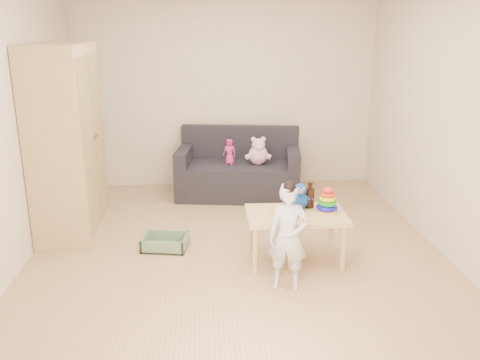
{
  "coord_description": "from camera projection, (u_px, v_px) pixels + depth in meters",
  "views": [
    {
      "loc": [
        -0.31,
        -4.6,
        2.14
      ],
      "look_at": [
        0.05,
        0.25,
        0.65
      ],
      "focal_mm": 38.0,
      "sensor_mm": 36.0,
      "label": 1
    }
  ],
  "objects": [
    {
      "name": "room",
      "position": [
        237.0,
        120.0,
        4.65
      ],
      "size": [
        4.5,
        4.5,
        4.5
      ],
      "color": "tan",
      "rests_on": "ground"
    },
    {
      "name": "wardrobe",
      "position": [
        67.0,
        142.0,
        5.23
      ],
      "size": [
        0.55,
        1.09,
        1.97
      ],
      "primitive_type": "cube",
      "color": "tan",
      "rests_on": "ground"
    },
    {
      "name": "sofa",
      "position": [
        238.0,
        180.0,
        6.58
      ],
      "size": [
        1.64,
        0.98,
        0.44
      ],
      "primitive_type": "cube",
      "rotation": [
        0.0,
        0.0,
        -0.14
      ],
      "color": "black",
      "rests_on": "ground"
    },
    {
      "name": "play_table",
      "position": [
        295.0,
        237.0,
        4.74
      ],
      "size": [
        0.92,
        0.59,
        0.48
      ],
      "primitive_type": "cube",
      "rotation": [
        0.0,
        0.0,
        -0.01
      ],
      "color": "#E8C27F",
      "rests_on": "ground"
    },
    {
      "name": "storage_bin",
      "position": [
        165.0,
        242.0,
        5.06
      ],
      "size": [
        0.48,
        0.39,
        0.13
      ],
      "primitive_type": null,
      "rotation": [
        0.0,
        0.0,
        -0.17
      ],
      "color": "#62825E",
      "rests_on": "ground"
    },
    {
      "name": "toddler",
      "position": [
        288.0,
        238.0,
        4.2
      ],
      "size": [
        0.38,
        0.3,
        0.9
      ],
      "primitive_type": "imported",
      "rotation": [
        0.0,
        0.0,
        -0.26
      ],
      "color": "silver",
      "rests_on": "ground"
    },
    {
      "name": "pink_bear",
      "position": [
        258.0,
        153.0,
        6.43
      ],
      "size": [
        0.32,
        0.3,
        0.3
      ],
      "primitive_type": null,
      "rotation": [
        0.0,
        0.0,
        -0.35
      ],
      "color": "#E9ABC2",
      "rests_on": "sofa"
    },
    {
      "name": "doll",
      "position": [
        229.0,
        152.0,
        6.43
      ],
      "size": [
        0.19,
        0.17,
        0.32
      ],
      "primitive_type": "imported",
      "rotation": [
        0.0,
        0.0,
        -0.39
      ],
      "color": "#DD2988",
      "rests_on": "sofa"
    },
    {
      "name": "ring_stacker",
      "position": [
        327.0,
        202.0,
        4.69
      ],
      "size": [
        0.2,
        0.2,
        0.23
      ],
      "color": "yellow",
      "rests_on": "play_table"
    },
    {
      "name": "brown_bottle",
      "position": [
        310.0,
        197.0,
        4.8
      ],
      "size": [
        0.08,
        0.08,
        0.24
      ],
      "color": "black",
      "rests_on": "play_table"
    },
    {
      "name": "blue_plush",
      "position": [
        300.0,
        196.0,
        4.76
      ],
      "size": [
        0.21,
        0.17,
        0.25
      ],
      "primitive_type": null,
      "rotation": [
        0.0,
        0.0,
        0.01
      ],
      "color": "blue",
      "rests_on": "play_table"
    },
    {
      "name": "wooden_figure",
      "position": [
        289.0,
        209.0,
        4.62
      ],
      "size": [
        0.05,
        0.04,
        0.1
      ],
      "primitive_type": null,
      "rotation": [
        0.0,
        0.0,
        -0.21
      ],
      "color": "#5F291D",
      "rests_on": "play_table"
    },
    {
      "name": "yellow_book",
      "position": [
        284.0,
        210.0,
        4.74
      ],
      "size": [
        0.28,
        0.28,
        0.02
      ],
      "primitive_type": "cube",
      "rotation": [
        0.0,
        0.0,
        -0.35
      ],
      "color": "orange",
      "rests_on": "play_table"
    }
  ]
}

